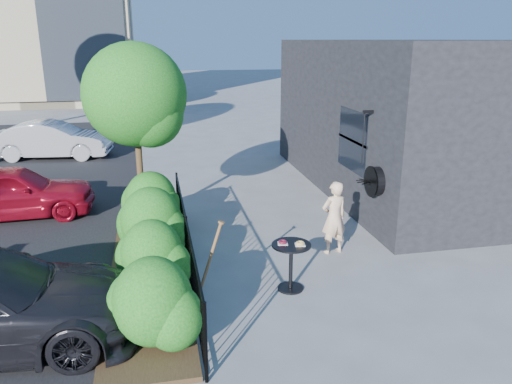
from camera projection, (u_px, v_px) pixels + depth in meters
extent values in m
plane|color=gray|center=(270.00, 267.00, 9.23)|extent=(120.00, 120.00, 0.00)
cube|color=black|center=(425.00, 115.00, 13.92)|extent=(6.00, 9.00, 4.00)
cube|color=black|center=(353.00, 141.00, 11.43)|extent=(0.04, 1.60, 1.40)
cube|color=black|center=(353.00, 140.00, 11.43)|extent=(0.05, 1.70, 0.06)
cylinder|color=black|center=(375.00, 181.00, 10.17)|extent=(0.18, 0.60, 0.60)
cylinder|color=black|center=(371.00, 182.00, 10.15)|extent=(0.03, 0.64, 0.64)
cube|color=black|center=(369.00, 112.00, 10.24)|extent=(0.25, 0.06, 0.06)
cylinder|color=black|center=(363.00, 138.00, 10.38)|extent=(0.02, 0.02, 1.05)
cylinder|color=black|center=(206.00, 343.00, 5.96)|extent=(0.05, 0.05, 1.10)
cylinder|color=black|center=(187.00, 246.00, 8.77)|extent=(0.05, 0.05, 1.10)
cylinder|color=black|center=(177.00, 195.00, 11.58)|extent=(0.05, 0.05, 1.10)
cube|color=black|center=(186.00, 218.00, 8.62)|extent=(0.03, 6.00, 0.03)
cube|color=black|center=(188.00, 269.00, 8.90)|extent=(0.03, 6.00, 0.03)
cylinder|color=black|center=(205.00, 338.00, 6.06)|extent=(0.02, 0.02, 1.04)
cylinder|color=black|center=(203.00, 329.00, 6.24)|extent=(0.02, 0.02, 1.04)
cylinder|color=black|center=(201.00, 321.00, 6.43)|extent=(0.02, 0.02, 1.04)
cylinder|color=black|center=(200.00, 313.00, 6.62)|extent=(0.02, 0.02, 1.04)
cylinder|color=black|center=(198.00, 305.00, 6.81)|extent=(0.02, 0.02, 1.04)
cylinder|color=black|center=(197.00, 298.00, 6.99)|extent=(0.02, 0.02, 1.04)
cylinder|color=black|center=(196.00, 292.00, 7.18)|extent=(0.02, 0.02, 1.04)
cylinder|color=black|center=(195.00, 285.00, 7.37)|extent=(0.02, 0.02, 1.04)
cylinder|color=black|center=(193.00, 279.00, 7.55)|extent=(0.02, 0.02, 1.04)
cylinder|color=black|center=(192.00, 273.00, 7.74)|extent=(0.02, 0.02, 1.04)
cylinder|color=black|center=(191.00, 268.00, 7.93)|extent=(0.02, 0.02, 1.04)
cylinder|color=black|center=(190.00, 262.00, 8.12)|extent=(0.02, 0.02, 1.04)
cylinder|color=black|center=(189.00, 257.00, 8.30)|extent=(0.02, 0.02, 1.04)
cylinder|color=black|center=(188.00, 252.00, 8.49)|extent=(0.02, 0.02, 1.04)
cylinder|color=black|center=(187.00, 248.00, 8.68)|extent=(0.02, 0.02, 1.04)
cylinder|color=black|center=(187.00, 243.00, 8.86)|extent=(0.02, 0.02, 1.04)
cylinder|color=black|center=(186.00, 239.00, 9.05)|extent=(0.02, 0.02, 1.04)
cylinder|color=black|center=(185.00, 235.00, 9.24)|extent=(0.02, 0.02, 1.04)
cylinder|color=black|center=(184.00, 231.00, 9.43)|extent=(0.02, 0.02, 1.04)
cylinder|color=black|center=(184.00, 227.00, 9.61)|extent=(0.02, 0.02, 1.04)
cylinder|color=black|center=(183.00, 224.00, 9.80)|extent=(0.02, 0.02, 1.04)
cylinder|color=black|center=(182.00, 220.00, 9.99)|extent=(0.02, 0.02, 1.04)
cylinder|color=black|center=(182.00, 217.00, 10.17)|extent=(0.02, 0.02, 1.04)
cylinder|color=black|center=(181.00, 214.00, 10.36)|extent=(0.02, 0.02, 1.04)
cylinder|color=black|center=(180.00, 211.00, 10.55)|extent=(0.02, 0.02, 1.04)
cylinder|color=black|center=(180.00, 208.00, 10.74)|extent=(0.02, 0.02, 1.04)
cylinder|color=black|center=(179.00, 205.00, 10.92)|extent=(0.02, 0.02, 1.04)
cylinder|color=black|center=(179.00, 202.00, 11.11)|extent=(0.02, 0.02, 1.04)
cylinder|color=black|center=(178.00, 199.00, 11.30)|extent=(0.02, 0.02, 1.04)
cylinder|color=black|center=(178.00, 197.00, 11.48)|extent=(0.02, 0.02, 1.04)
cube|color=#382616|center=(148.00, 276.00, 8.79)|extent=(1.30, 6.00, 0.08)
ellipsoid|color=#145917|center=(153.00, 304.00, 6.55)|extent=(1.10, 1.10, 1.24)
ellipsoid|color=#145917|center=(152.00, 255.00, 8.05)|extent=(1.10, 1.10, 1.24)
ellipsoid|color=#145917|center=(151.00, 222.00, 9.45)|extent=(1.10, 1.10, 1.24)
ellipsoid|color=#145917|center=(151.00, 200.00, 10.76)|extent=(1.10, 1.10, 1.24)
cylinder|color=#3F2B19|center=(140.00, 172.00, 11.04)|extent=(0.14, 0.14, 2.40)
sphere|color=#145917|center=(135.00, 98.00, 10.56)|extent=(2.20, 2.20, 2.20)
sphere|color=#145917|center=(150.00, 114.00, 10.53)|extent=(1.43, 1.43, 1.43)
cylinder|color=black|center=(291.00, 245.00, 8.16)|extent=(0.65, 0.65, 0.03)
cylinder|color=black|center=(291.00, 267.00, 8.28)|extent=(0.07, 0.07, 0.78)
cylinder|color=black|center=(290.00, 288.00, 8.39)|extent=(0.43, 0.43, 0.03)
cube|color=white|center=(283.00, 243.00, 8.18)|extent=(0.19, 0.19, 0.01)
cube|color=white|center=(300.00, 245.00, 8.13)|extent=(0.19, 0.19, 0.01)
torus|color=#4C0C1E|center=(283.00, 242.00, 8.17)|extent=(0.15, 0.15, 0.05)
torus|color=tan|center=(300.00, 243.00, 8.12)|extent=(0.15, 0.15, 0.05)
imported|color=beige|center=(334.00, 218.00, 9.64)|extent=(0.59, 0.44, 1.45)
cylinder|color=brown|center=(210.00, 259.00, 7.74)|extent=(0.43, 0.05, 1.23)
cube|color=gray|center=(199.00, 298.00, 7.90)|extent=(0.10, 0.18, 0.26)
cylinder|color=brown|center=(221.00, 222.00, 7.60)|extent=(0.11, 0.10, 0.06)
imported|color=#A80E23|center=(11.00, 192.00, 11.60)|extent=(3.74, 1.66, 1.25)
imported|color=#B3B3B8|center=(52.00, 140.00, 17.41)|extent=(4.07, 1.86, 1.30)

